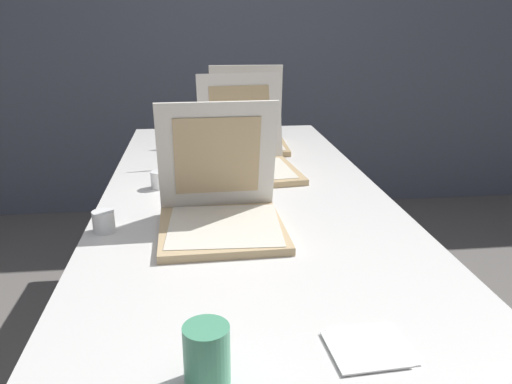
# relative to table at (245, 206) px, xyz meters

# --- Properties ---
(wall_back) EXTENTS (10.00, 0.10, 2.60)m
(wall_back) POSITION_rel_table_xyz_m (0.00, 1.94, 0.60)
(wall_back) COLOR slate
(wall_back) RESTS_ON ground
(table) EXTENTS (0.95, 2.23, 0.75)m
(table) POSITION_rel_table_xyz_m (0.00, 0.00, 0.00)
(table) COLOR silver
(table) RESTS_ON ground
(pizza_box_front) EXTENTS (0.35, 0.35, 0.35)m
(pizza_box_front) POSITION_rel_table_xyz_m (-0.09, -0.30, 0.10)
(pizza_box_front) COLOR tan
(pizza_box_front) RESTS_ON table
(pizza_box_middle) EXTENTS (0.39, 0.45, 0.36)m
(pizza_box_middle) POSITION_rel_table_xyz_m (0.04, 0.25, 0.10)
(pizza_box_middle) COLOR tan
(pizza_box_middle) RESTS_ON table
(pizza_box_back) EXTENTS (0.35, 0.35, 0.36)m
(pizza_box_back) POSITION_rel_table_xyz_m (0.08, 0.66, 0.10)
(pizza_box_back) COLOR tan
(pizza_box_back) RESTS_ON table
(cup_white_mid) EXTENTS (0.06, 0.06, 0.06)m
(cup_white_mid) POSITION_rel_table_xyz_m (-0.29, 0.09, 0.08)
(cup_white_mid) COLOR white
(cup_white_mid) RESTS_ON table
(cup_white_near_left) EXTENTS (0.06, 0.06, 0.06)m
(cup_white_near_left) POSITION_rel_table_xyz_m (-0.42, -0.28, 0.08)
(cup_white_near_left) COLOR white
(cup_white_near_left) RESTS_ON table
(cup_printed_front) EXTENTS (0.08, 0.08, 0.10)m
(cup_printed_front) POSITION_rel_table_xyz_m (-0.15, -0.94, 0.10)
(cup_printed_front) COLOR #4C9E75
(cup_printed_front) RESTS_ON table
(napkin_pile) EXTENTS (0.15, 0.14, 0.01)m
(napkin_pile) POSITION_rel_table_xyz_m (0.14, -0.89, 0.05)
(napkin_pile) COLOR white
(napkin_pile) RESTS_ON table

